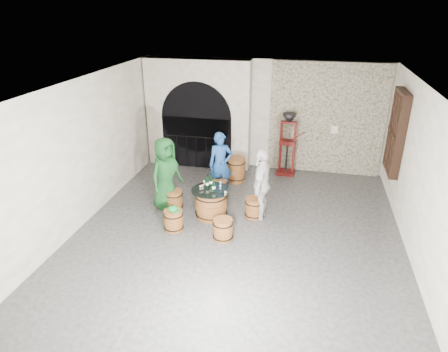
% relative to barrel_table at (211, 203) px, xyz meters
% --- Properties ---
extents(ground, '(8.00, 8.00, 0.00)m').
position_rel_barrel_table_xyz_m(ground, '(0.74, -0.61, -0.35)').
color(ground, '#2A2A2C').
rests_on(ground, ground).
extents(wall_back, '(8.00, 0.00, 8.00)m').
position_rel_barrel_table_xyz_m(wall_back, '(0.74, 3.39, 1.25)').
color(wall_back, white).
rests_on(wall_back, ground).
extents(wall_front, '(8.00, 0.00, 8.00)m').
position_rel_barrel_table_xyz_m(wall_front, '(0.74, -4.61, 1.25)').
color(wall_front, white).
rests_on(wall_front, ground).
extents(wall_left, '(0.00, 8.00, 8.00)m').
position_rel_barrel_table_xyz_m(wall_left, '(-2.76, -0.61, 1.25)').
color(wall_left, white).
rests_on(wall_left, ground).
extents(wall_right, '(0.00, 8.00, 8.00)m').
position_rel_barrel_table_xyz_m(wall_right, '(4.24, -0.61, 1.25)').
color(wall_right, white).
rests_on(wall_right, ground).
extents(ceiling, '(8.00, 8.00, 0.00)m').
position_rel_barrel_table_xyz_m(ceiling, '(0.74, -0.61, 2.85)').
color(ceiling, beige).
rests_on(ceiling, wall_back).
extents(stone_facing_panel, '(3.20, 0.12, 3.18)m').
position_rel_barrel_table_xyz_m(stone_facing_panel, '(2.54, 3.33, 1.25)').
color(stone_facing_panel, '#B2A78E').
rests_on(stone_facing_panel, ground).
extents(arched_opening, '(3.10, 0.60, 3.19)m').
position_rel_barrel_table_xyz_m(arched_opening, '(-1.16, 3.13, 1.23)').
color(arched_opening, white).
rests_on(arched_opening, ground).
extents(shuttered_window, '(0.23, 1.10, 2.00)m').
position_rel_barrel_table_xyz_m(shuttered_window, '(4.12, 1.79, 1.45)').
color(shuttered_window, black).
rests_on(shuttered_window, wall_right).
extents(barrel_table, '(0.91, 0.91, 0.70)m').
position_rel_barrel_table_xyz_m(barrel_table, '(0.00, 0.00, 0.00)').
color(barrel_table, brown).
rests_on(barrel_table, ground).
extents(barrel_stool_left, '(0.44, 0.44, 0.48)m').
position_rel_barrel_table_xyz_m(barrel_stool_left, '(-0.99, 0.20, -0.11)').
color(barrel_stool_left, brown).
rests_on(barrel_stool_left, ground).
extents(barrel_stool_far, '(0.44, 0.44, 0.48)m').
position_rel_barrel_table_xyz_m(barrel_stool_far, '(-0.04, 1.01, -0.11)').
color(barrel_stool_far, brown).
rests_on(barrel_stool_far, ground).
extents(barrel_stool_right, '(0.44, 0.44, 0.48)m').
position_rel_barrel_table_xyz_m(barrel_stool_right, '(0.98, 0.21, -0.11)').
color(barrel_stool_right, brown).
rests_on(barrel_stool_right, ground).
extents(barrel_stool_near_right, '(0.44, 0.44, 0.48)m').
position_rel_barrel_table_xyz_m(barrel_stool_near_right, '(0.48, -0.88, -0.11)').
color(barrel_stool_near_right, brown).
rests_on(barrel_stool_near_right, ground).
extents(barrel_stool_near_left, '(0.44, 0.44, 0.48)m').
position_rel_barrel_table_xyz_m(barrel_stool_near_left, '(-0.67, -0.75, -0.11)').
color(barrel_stool_near_left, brown).
rests_on(barrel_stool_near_left, ground).
extents(green_cap, '(0.25, 0.21, 0.12)m').
position_rel_barrel_table_xyz_m(green_cap, '(-0.67, -0.75, 0.18)').
color(green_cap, '#0B8130').
rests_on(green_cap, barrel_stool_near_left).
extents(person_green, '(0.90, 1.04, 1.79)m').
position_rel_barrel_table_xyz_m(person_green, '(-1.17, 0.24, 0.55)').
color(person_green, '#13451C').
rests_on(person_green, ground).
extents(person_blue, '(0.71, 0.59, 1.68)m').
position_rel_barrel_table_xyz_m(person_blue, '(-0.05, 1.23, 0.49)').
color(person_blue, navy).
rests_on(person_blue, ground).
extents(person_white, '(0.52, 1.04, 1.70)m').
position_rel_barrel_table_xyz_m(person_white, '(1.14, 0.24, 0.50)').
color(person_white, silver).
rests_on(person_white, ground).
extents(wine_bottle_left, '(0.08, 0.08, 0.32)m').
position_rel_barrel_table_xyz_m(wine_bottle_left, '(-0.11, 0.09, 0.49)').
color(wine_bottle_left, black).
rests_on(wine_bottle_left, barrel_table).
extents(wine_bottle_center, '(0.08, 0.08, 0.32)m').
position_rel_barrel_table_xyz_m(wine_bottle_center, '(0.08, -0.07, 0.49)').
color(wine_bottle_center, black).
rests_on(wine_bottle_center, barrel_table).
extents(wine_bottle_right, '(0.08, 0.08, 0.32)m').
position_rel_barrel_table_xyz_m(wine_bottle_right, '(-0.05, 0.19, 0.49)').
color(wine_bottle_right, black).
rests_on(wine_bottle_right, barrel_table).
extents(tasting_glass_a, '(0.05, 0.05, 0.10)m').
position_rel_barrel_table_xyz_m(tasting_glass_a, '(-0.24, -0.03, 0.40)').
color(tasting_glass_a, '#B36222').
rests_on(tasting_glass_a, barrel_table).
extents(tasting_glass_b, '(0.05, 0.05, 0.10)m').
position_rel_barrel_table_xyz_m(tasting_glass_b, '(0.20, 0.09, 0.40)').
color(tasting_glass_b, '#B36222').
rests_on(tasting_glass_b, barrel_table).
extents(tasting_glass_c, '(0.05, 0.05, 0.10)m').
position_rel_barrel_table_xyz_m(tasting_glass_c, '(-0.22, 0.24, 0.40)').
color(tasting_glass_c, '#B36222').
rests_on(tasting_glass_c, barrel_table).
extents(tasting_glass_d, '(0.05, 0.05, 0.10)m').
position_rel_barrel_table_xyz_m(tasting_glass_d, '(0.16, 0.28, 0.40)').
color(tasting_glass_d, '#B36222').
rests_on(tasting_glass_d, barrel_table).
extents(tasting_glass_e, '(0.05, 0.05, 0.10)m').
position_rel_barrel_table_xyz_m(tasting_glass_e, '(0.38, -0.20, 0.40)').
color(tasting_glass_e, '#B36222').
rests_on(tasting_glass_e, barrel_table).
extents(tasting_glass_f, '(0.05, 0.05, 0.10)m').
position_rel_barrel_table_xyz_m(tasting_glass_f, '(-0.20, 0.01, 0.40)').
color(tasting_glass_f, '#B36222').
rests_on(tasting_glass_f, barrel_table).
extents(side_barrel, '(0.53, 0.53, 0.70)m').
position_rel_barrel_table_xyz_m(side_barrel, '(0.19, 2.12, 0.00)').
color(side_barrel, brown).
rests_on(side_barrel, ground).
extents(corking_press, '(0.76, 0.45, 1.83)m').
position_rel_barrel_table_xyz_m(corking_press, '(1.52, 2.92, 0.72)').
color(corking_press, '#52110D').
rests_on(corking_press, ground).
extents(control_box, '(0.18, 0.10, 0.22)m').
position_rel_barrel_table_xyz_m(control_box, '(2.79, 3.25, 1.00)').
color(control_box, silver).
rests_on(control_box, wall_back).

